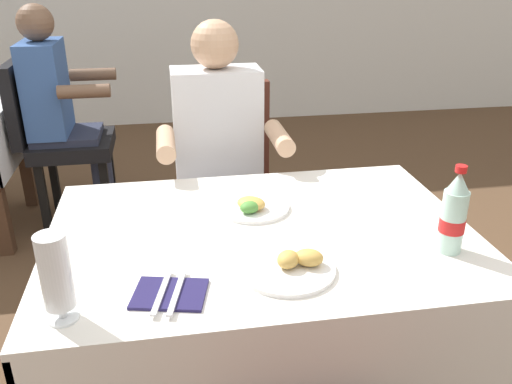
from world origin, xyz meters
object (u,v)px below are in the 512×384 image
object	(u,v)px
plate_near_camera	(291,265)
plate_far_diner	(252,206)
background_chair_right	(55,135)
beer_glass_left	(56,276)
cola_bottle_primary	(454,215)
background_patron	(60,107)
chair_far_diner_seat	(229,182)
napkin_cutlery_set	(170,293)
main_dining_table	(261,278)
seated_diner_far	(219,158)

from	to	relation	value
plate_near_camera	plate_far_diner	size ratio (longest dim) A/B	1.09
plate_near_camera	background_chair_right	distance (m)	2.12
beer_glass_left	cola_bottle_primary	world-z (taller)	cola_bottle_primary
background_patron	background_chair_right	bearing A→B (deg)	180.00
chair_far_diner_seat	background_patron	distance (m)	1.20
cola_bottle_primary	background_patron	size ratio (longest dim) A/B	0.20
napkin_cutlery_set	cola_bottle_primary	bearing A→B (deg)	6.48
main_dining_table	plate_near_camera	xyz separation A→B (m)	(0.03, -0.23, 0.18)
chair_far_diner_seat	cola_bottle_primary	size ratio (longest dim) A/B	3.91
main_dining_table	plate_near_camera	bearing A→B (deg)	-81.42
main_dining_table	plate_near_camera	size ratio (longest dim) A/B	4.93
seated_diner_far	plate_near_camera	size ratio (longest dim) A/B	5.03
napkin_cutlery_set	background_chair_right	bearing A→B (deg)	107.37
seated_diner_far	cola_bottle_primary	world-z (taller)	seated_diner_far
background_patron	plate_far_diner	bearing A→B (deg)	-61.60
napkin_cutlery_set	beer_glass_left	bearing A→B (deg)	-167.69
plate_near_camera	beer_glass_left	distance (m)	0.56
main_dining_table	background_patron	xyz separation A→B (m)	(-0.84, 1.67, 0.13)
seated_diner_far	background_chair_right	xyz separation A→B (m)	(-0.84, 0.95, -0.16)
plate_far_diner	napkin_cutlery_set	distance (m)	0.50
chair_far_diner_seat	background_chair_right	xyz separation A→B (m)	(-0.88, 0.84, 0.00)
chair_far_diner_seat	napkin_cutlery_set	size ratio (longest dim) A/B	4.94
background_chair_right	beer_glass_left	bearing A→B (deg)	-79.38
plate_near_camera	napkin_cutlery_set	world-z (taller)	plate_near_camera
main_dining_table	plate_far_diner	xyz separation A→B (m)	(-0.01, 0.14, 0.18)
napkin_cutlery_set	background_chair_right	world-z (taller)	background_chair_right
seated_diner_far	napkin_cutlery_set	size ratio (longest dim) A/B	6.42
cola_bottle_primary	background_patron	world-z (taller)	background_patron
napkin_cutlery_set	background_patron	bearing A→B (deg)	106.05
plate_near_camera	plate_far_diner	xyz separation A→B (m)	(-0.04, 0.36, 0.00)
beer_glass_left	background_chair_right	distance (m)	2.06
plate_far_diner	beer_glass_left	world-z (taller)	beer_glass_left
napkin_cutlery_set	seated_diner_far	bearing A→B (deg)	77.36
chair_far_diner_seat	background_patron	size ratio (longest dim) A/B	0.77
plate_near_camera	background_patron	bearing A→B (deg)	114.64
main_dining_table	plate_near_camera	distance (m)	0.29
beer_glass_left	background_chair_right	xyz separation A→B (m)	(-0.38, 2.01, -0.30)
plate_far_diner	background_chair_right	world-z (taller)	background_chair_right
seated_diner_far	background_patron	xyz separation A→B (m)	(-0.79, 0.95, 0.00)
plate_far_diner	background_chair_right	distance (m)	1.78
seated_diner_far	beer_glass_left	distance (m)	1.16
main_dining_table	background_chair_right	xyz separation A→B (m)	(-0.88, 1.67, -0.02)
main_dining_table	cola_bottle_primary	distance (m)	0.59
background_chair_right	plate_near_camera	bearing A→B (deg)	-64.15
plate_near_camera	napkin_cutlery_set	distance (m)	0.31
chair_far_diner_seat	background_chair_right	distance (m)	1.22
seated_diner_far	background_chair_right	bearing A→B (deg)	131.33
seated_diner_far	background_patron	bearing A→B (deg)	129.62
plate_near_camera	cola_bottle_primary	xyz separation A→B (m)	(0.45, 0.03, 0.09)
seated_diner_far	plate_far_diner	world-z (taller)	seated_diner_far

